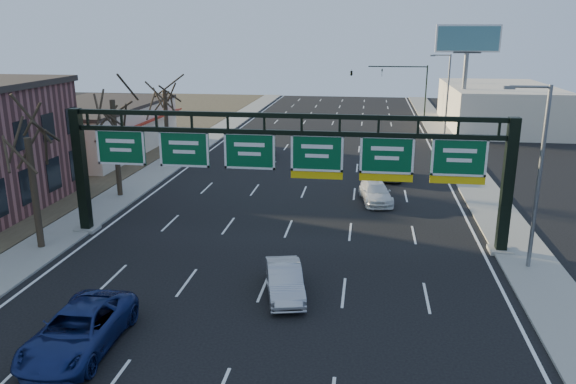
% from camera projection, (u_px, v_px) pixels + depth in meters
% --- Properties ---
extents(ground, '(160.00, 160.00, 0.00)m').
position_uv_depth(ground, '(255.00, 308.00, 23.89)').
color(ground, black).
rests_on(ground, ground).
extents(sidewalk_left, '(3.00, 120.00, 0.12)m').
position_uv_depth(sidewalk_left, '(147.00, 178.00, 44.64)').
color(sidewalk_left, gray).
rests_on(sidewalk_left, ground).
extents(sidewalk_right, '(3.00, 120.00, 0.12)m').
position_uv_depth(sidewalk_right, '(480.00, 191.00, 41.14)').
color(sidewalk_right, gray).
rests_on(sidewalk_right, ground).
extents(dirt_strip_left, '(21.00, 120.00, 0.06)m').
position_uv_depth(dirt_strip_left, '(6.00, 173.00, 46.32)').
color(dirt_strip_left, '#473D2B').
rests_on(dirt_strip_left, ground).
extents(lane_markings, '(21.60, 120.00, 0.01)m').
position_uv_depth(lane_markings, '(307.00, 185.00, 42.90)').
color(lane_markings, white).
rests_on(lane_markings, ground).
extents(sign_gantry, '(24.60, 1.20, 7.20)m').
position_uv_depth(sign_gantry, '(286.00, 160.00, 30.19)').
color(sign_gantry, black).
rests_on(sign_gantry, ground).
extents(cream_strip, '(10.90, 18.40, 4.70)m').
position_uv_depth(cream_strip, '(95.00, 128.00, 53.75)').
color(cream_strip, beige).
rests_on(cream_strip, ground).
extents(building_right_distant, '(12.00, 20.00, 5.00)m').
position_uv_depth(building_right_distant, '(498.00, 106.00, 68.00)').
color(building_right_distant, beige).
rests_on(building_right_distant, ground).
extents(tree_gantry, '(3.60, 3.60, 8.48)m').
position_uv_depth(tree_gantry, '(25.00, 118.00, 28.42)').
color(tree_gantry, black).
rests_on(tree_gantry, sidewalk_left).
extents(tree_mid, '(3.60, 3.60, 9.24)m').
position_uv_depth(tree_mid, '(111.00, 85.00, 37.72)').
color(tree_mid, black).
rests_on(tree_mid, sidewalk_left).
extents(tree_far, '(3.60, 3.60, 8.86)m').
position_uv_depth(tree_far, '(164.00, 78.00, 47.33)').
color(tree_far, black).
rests_on(tree_far, sidewalk_left).
extents(streetlight_near, '(2.15, 0.22, 9.00)m').
position_uv_depth(streetlight_near, '(537.00, 169.00, 26.48)').
color(streetlight_near, slate).
rests_on(streetlight_near, sidewalk_right).
extents(streetlight_far, '(2.15, 0.22, 9.00)m').
position_uv_depth(streetlight_far, '(446.00, 93.00, 58.81)').
color(streetlight_far, slate).
rests_on(streetlight_far, sidewalk_right).
extents(billboard_right, '(7.00, 0.50, 12.00)m').
position_uv_depth(billboard_right, '(467.00, 52.00, 62.09)').
color(billboard_right, slate).
rests_on(billboard_right, ground).
extents(traffic_signal_mast, '(10.16, 0.54, 7.00)m').
position_uv_depth(traffic_signal_mast, '(379.00, 77.00, 73.88)').
color(traffic_signal_mast, black).
rests_on(traffic_signal_mast, ground).
extents(car_blue_suv, '(2.71, 5.75, 1.59)m').
position_uv_depth(car_blue_suv, '(79.00, 330.00, 20.57)').
color(car_blue_suv, navy).
rests_on(car_blue_suv, ground).
extents(car_silver_sedan, '(2.45, 4.52, 1.41)m').
position_uv_depth(car_silver_sedan, '(285.00, 281.00, 24.84)').
color(car_silver_sedan, '#A2A3A7').
rests_on(car_silver_sedan, ground).
extents(car_white_wagon, '(2.60, 4.87, 1.34)m').
position_uv_depth(car_white_wagon, '(376.00, 192.00, 38.50)').
color(car_white_wagon, white).
rests_on(car_white_wagon, ground).
extents(car_grey_far, '(2.15, 4.65, 1.54)m').
position_uv_depth(car_grey_far, '(391.00, 169.00, 44.66)').
color(car_grey_far, '#3B3E40').
rests_on(car_grey_far, ground).
extents(car_silver_distant, '(1.99, 4.80, 1.55)m').
position_uv_depth(car_silver_distant, '(260.00, 150.00, 51.54)').
color(car_silver_distant, '#B5B5BA').
rests_on(car_silver_distant, ground).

